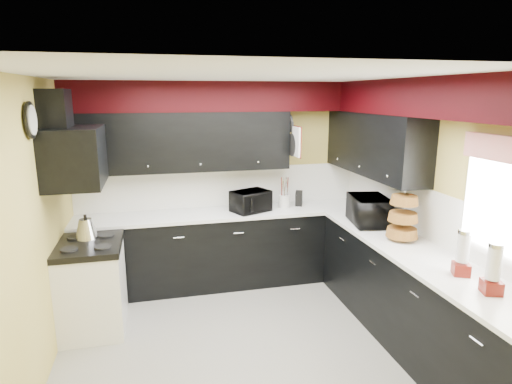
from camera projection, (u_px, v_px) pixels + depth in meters
ground at (254, 348)px, 4.06m from camera, size 3.60×3.60×0.00m
wall_back at (221, 182)px, 5.49m from camera, size 3.60×0.06×2.50m
wall_right at (432, 209)px, 4.19m from camera, size 0.06×3.60×2.50m
wall_left at (32, 238)px, 3.37m from camera, size 0.06×3.60×2.50m
ceiling at (253, 76)px, 3.50m from camera, size 3.60×3.60×0.06m
cab_back at (226, 249)px, 5.38m from camera, size 3.60×0.60×0.90m
cab_right at (416, 301)px, 4.02m from camera, size 0.60×3.00×0.90m
counter_back at (226, 213)px, 5.27m from camera, size 3.62×0.64×0.04m
counter_right at (420, 254)px, 3.91m from camera, size 0.64×3.02×0.04m
splash_back at (222, 187)px, 5.49m from camera, size 3.60×0.02×0.50m
splash_right at (430, 215)px, 4.20m from camera, size 0.02×3.60×0.50m
upper_back at (181, 142)px, 5.08m from camera, size 2.60×0.35×0.70m
upper_right at (374, 144)px, 4.88m from camera, size 0.35×1.80×0.70m
soffit_back at (222, 97)px, 5.07m from camera, size 3.60×0.36×0.35m
soffit_right at (438, 97)px, 3.74m from camera, size 0.36×3.24×0.35m
stove at (93, 289)px, 4.33m from camera, size 0.60×0.75×0.86m
cooktop at (89, 246)px, 4.23m from camera, size 0.62×0.77×0.06m
hood at (75, 157)px, 4.02m from camera, size 0.50×0.78×0.55m
hood_duct at (55, 111)px, 3.89m from camera, size 0.24×0.40×0.40m
window at (507, 202)px, 3.27m from camera, size 0.03×0.86×0.96m
valance at (508, 150)px, 3.17m from camera, size 0.04×0.88×0.20m
pan_top at (289, 123)px, 5.27m from camera, size 0.03×0.22×0.40m
pan_mid at (292, 145)px, 5.20m from camera, size 0.03×0.28×0.46m
pan_low at (286, 145)px, 5.45m from camera, size 0.03×0.24×0.42m
cut_board at (296, 142)px, 5.08m from camera, size 0.03×0.26×0.35m
baskets at (403, 217)px, 4.19m from camera, size 0.27×0.27×0.50m
clock at (31, 120)px, 3.41m from camera, size 0.03×0.30×0.30m
deco_plate at (465, 107)px, 3.63m from camera, size 0.03×0.24×0.24m
toaster_oven at (251, 201)px, 5.25m from camera, size 0.56×0.52×0.26m
microwave at (369, 210)px, 4.74m from camera, size 0.47×0.61×0.31m
utensil_crock at (284, 201)px, 5.44m from camera, size 0.16×0.16×0.16m
knife_block at (299, 199)px, 5.51m from camera, size 0.13×0.15×0.19m
kettle at (86, 229)px, 4.34m from camera, size 0.27×0.27×0.20m
dispenser_a at (462, 255)px, 3.38m from camera, size 0.16×0.16×0.33m
dispenser_b at (493, 271)px, 3.07m from camera, size 0.16×0.16×0.35m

